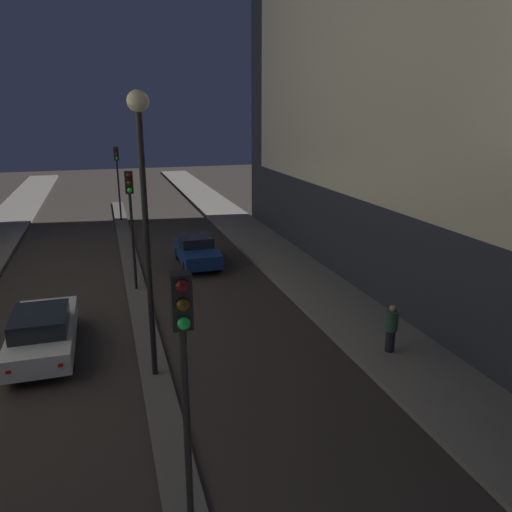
{
  "coord_description": "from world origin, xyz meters",
  "views": [
    {
      "loc": [
        -0.99,
        -3.33,
        7.5
      ],
      "look_at": [
        5.06,
        16.39,
        1.46
      ],
      "focal_mm": 35.0,
      "sensor_mm": 36.0,
      "label": 1
    }
  ],
  "objects_px": {
    "traffic_light_mid": "(130,205)",
    "car_left_lane": "(43,331)",
    "traffic_light_near": "(184,355)",
    "street_lamp": "(143,182)",
    "traffic_light_far": "(117,167)",
    "car_right_lane": "(197,250)",
    "pedestrian_on_right_sidewalk": "(391,328)"
  },
  "relations": [
    {
      "from": "traffic_light_near",
      "to": "pedestrian_on_right_sidewalk",
      "type": "bearing_deg",
      "value": 36.39
    },
    {
      "from": "car_left_lane",
      "to": "car_right_lane",
      "type": "relative_size",
      "value": 1.14
    },
    {
      "from": "traffic_light_near",
      "to": "pedestrian_on_right_sidewalk",
      "type": "distance_m",
      "value": 9.45
    },
    {
      "from": "car_left_lane",
      "to": "pedestrian_on_right_sidewalk",
      "type": "distance_m",
      "value": 10.99
    },
    {
      "from": "car_right_lane",
      "to": "pedestrian_on_right_sidewalk",
      "type": "height_order",
      "value": "pedestrian_on_right_sidewalk"
    },
    {
      "from": "car_right_lane",
      "to": "traffic_light_mid",
      "type": "bearing_deg",
      "value": -135.97
    },
    {
      "from": "traffic_light_mid",
      "to": "car_left_lane",
      "type": "height_order",
      "value": "traffic_light_mid"
    },
    {
      "from": "traffic_light_far",
      "to": "car_right_lane",
      "type": "xyz_separation_m",
      "value": [
        3.21,
        -11.43,
        -3.05
      ]
    },
    {
      "from": "traffic_light_far",
      "to": "pedestrian_on_right_sidewalk",
      "type": "xyz_separation_m",
      "value": [
        7.26,
        -22.81,
        -2.83
      ]
    },
    {
      "from": "traffic_light_near",
      "to": "street_lamp",
      "type": "bearing_deg",
      "value": 90.0
    },
    {
      "from": "pedestrian_on_right_sidewalk",
      "to": "traffic_light_far",
      "type": "bearing_deg",
      "value": 107.65
    },
    {
      "from": "traffic_light_mid",
      "to": "traffic_light_far",
      "type": "bearing_deg",
      "value": 90.0
    },
    {
      "from": "traffic_light_far",
      "to": "street_lamp",
      "type": "xyz_separation_m",
      "value": [
        0.0,
        -22.02,
        1.91
      ]
    },
    {
      "from": "traffic_light_mid",
      "to": "street_lamp",
      "type": "relative_size",
      "value": 0.64
    },
    {
      "from": "traffic_light_far",
      "to": "car_left_lane",
      "type": "height_order",
      "value": "traffic_light_far"
    },
    {
      "from": "traffic_light_mid",
      "to": "street_lamp",
      "type": "distance_m",
      "value": 7.73
    },
    {
      "from": "traffic_light_near",
      "to": "traffic_light_far",
      "type": "relative_size",
      "value": 1.0
    },
    {
      "from": "traffic_light_far",
      "to": "street_lamp",
      "type": "height_order",
      "value": "street_lamp"
    },
    {
      "from": "traffic_light_mid",
      "to": "traffic_light_far",
      "type": "xyz_separation_m",
      "value": [
        0.0,
        14.53,
        0.0
      ]
    },
    {
      "from": "traffic_light_near",
      "to": "traffic_light_mid",
      "type": "distance_m",
      "value": 13.62
    },
    {
      "from": "traffic_light_mid",
      "to": "street_lamp",
      "type": "xyz_separation_m",
      "value": [
        0.0,
        -7.49,
        1.91
      ]
    },
    {
      "from": "traffic_light_near",
      "to": "street_lamp",
      "type": "distance_m",
      "value": 6.42
    },
    {
      "from": "traffic_light_mid",
      "to": "pedestrian_on_right_sidewalk",
      "type": "xyz_separation_m",
      "value": [
        7.26,
        -8.28,
        -2.83
      ]
    },
    {
      "from": "traffic_light_near",
      "to": "traffic_light_far",
      "type": "bearing_deg",
      "value": 90.0
    },
    {
      "from": "traffic_light_near",
      "to": "traffic_light_mid",
      "type": "height_order",
      "value": "same"
    },
    {
      "from": "street_lamp",
      "to": "car_left_lane",
      "type": "distance_m",
      "value": 6.42
    },
    {
      "from": "street_lamp",
      "to": "traffic_light_near",
      "type": "bearing_deg",
      "value": -90.0
    },
    {
      "from": "car_left_lane",
      "to": "pedestrian_on_right_sidewalk",
      "type": "relative_size",
      "value": 3.08
    },
    {
      "from": "street_lamp",
      "to": "car_left_lane",
      "type": "xyz_separation_m",
      "value": [
        -3.21,
        2.57,
        -4.93
      ]
    },
    {
      "from": "traffic_light_mid",
      "to": "car_left_lane",
      "type": "bearing_deg",
      "value": -123.11
    },
    {
      "from": "car_left_lane",
      "to": "pedestrian_on_right_sidewalk",
      "type": "bearing_deg",
      "value": -17.75
    },
    {
      "from": "traffic_light_mid",
      "to": "traffic_light_far",
      "type": "distance_m",
      "value": 14.53
    }
  ]
}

